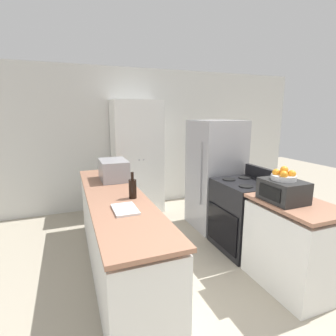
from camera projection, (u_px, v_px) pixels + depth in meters
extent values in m
cube|color=silver|center=(137.00, 139.00, 5.03)|extent=(7.00, 0.06, 2.60)
cube|color=silver|center=(117.00, 236.00, 2.96)|extent=(0.58, 2.67, 0.84)
cube|color=#9E6B51|center=(115.00, 196.00, 2.87)|extent=(0.60, 2.73, 0.04)
cube|color=silver|center=(292.00, 248.00, 2.70)|extent=(0.58, 0.86, 0.84)
cube|color=#9E6B51|center=(297.00, 204.00, 2.60)|extent=(0.60, 0.88, 0.04)
cube|color=white|center=(137.00, 157.00, 4.76)|extent=(0.85, 0.57, 2.01)
sphere|color=#B2B2B7|center=(139.00, 160.00, 4.47)|extent=(0.03, 0.03, 0.03)
sphere|color=#B2B2B7|center=(144.00, 160.00, 4.50)|extent=(0.03, 0.03, 0.03)
cube|color=black|center=(243.00, 216.00, 3.46)|extent=(0.64, 0.75, 0.92)
cube|color=black|center=(222.00, 228.00, 3.37)|extent=(0.02, 0.66, 0.51)
cube|color=black|center=(264.00, 174.00, 3.45)|extent=(0.06, 0.71, 0.16)
cylinder|color=black|center=(246.00, 186.00, 3.15)|extent=(0.17, 0.17, 0.01)
cylinder|color=black|center=(229.00, 179.00, 3.48)|extent=(0.17, 0.17, 0.01)
cylinder|color=black|center=(263.00, 184.00, 3.24)|extent=(0.17, 0.17, 0.01)
cylinder|color=black|center=(245.00, 178.00, 3.57)|extent=(0.17, 0.17, 0.01)
cube|color=#A3A3A8|center=(215.00, 175.00, 4.10)|extent=(0.69, 0.74, 1.68)
cylinder|color=gray|center=(201.00, 174.00, 3.77)|extent=(0.02, 0.02, 0.93)
cube|color=#939399|center=(114.00, 170.00, 3.46)|extent=(0.34, 0.50, 0.26)
cube|color=black|center=(127.00, 169.00, 3.49)|extent=(0.01, 0.31, 0.19)
cylinder|color=black|center=(133.00, 189.00, 2.71)|extent=(0.08, 0.08, 0.20)
cylinder|color=black|center=(132.00, 176.00, 2.68)|extent=(0.03, 0.03, 0.08)
cube|color=black|center=(283.00, 191.00, 2.61)|extent=(0.34, 0.41, 0.22)
cube|color=black|center=(269.00, 193.00, 2.55)|extent=(0.01, 0.29, 0.13)
cylinder|color=silver|center=(284.00, 177.00, 2.60)|extent=(0.24, 0.24, 0.05)
sphere|color=orange|center=(284.00, 172.00, 2.66)|extent=(0.08, 0.08, 0.08)
sphere|color=orange|center=(276.00, 173.00, 2.62)|extent=(0.08, 0.08, 0.08)
sphere|color=orange|center=(284.00, 175.00, 2.53)|extent=(0.08, 0.08, 0.08)
sphere|color=orange|center=(292.00, 174.00, 2.56)|extent=(0.08, 0.08, 0.08)
sphere|color=orange|center=(284.00, 170.00, 2.58)|extent=(0.08, 0.08, 0.08)
cube|color=silver|center=(125.00, 209.00, 2.39)|extent=(0.21, 0.32, 0.02)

